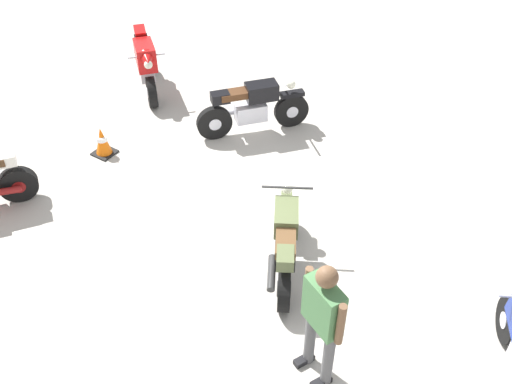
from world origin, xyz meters
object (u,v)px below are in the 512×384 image
(motorcycle_black_cruiser, at_px, (253,107))
(traffic_cone, at_px, (102,141))
(motorcycle_olive_vintage, at_px, (285,243))
(person_in_green_shirt, at_px, (322,316))
(motorcycle_red_sportbike, at_px, (146,62))

(motorcycle_black_cruiser, xyz_separation_m, traffic_cone, (1.80, 2.00, -0.26))
(motorcycle_black_cruiser, bearing_deg, motorcycle_olive_vintage, -98.72)
(motorcycle_black_cruiser, bearing_deg, person_in_green_shirt, -97.60)
(motorcycle_black_cruiser, bearing_deg, traffic_cone, 178.43)
(motorcycle_olive_vintage, distance_m, motorcycle_red_sportbike, 5.55)
(motorcycle_black_cruiser, xyz_separation_m, person_in_green_shirt, (-3.42, 3.79, 0.51))
(motorcycle_olive_vintage, bearing_deg, motorcycle_black_cruiser, 10.91)
(motorcycle_olive_vintage, height_order, person_in_green_shirt, person_in_green_shirt)
(motorcycle_red_sportbike, xyz_separation_m, person_in_green_shirt, (-6.04, 3.91, 0.44))
(motorcycle_black_cruiser, height_order, person_in_green_shirt, person_in_green_shirt)
(person_in_green_shirt, bearing_deg, motorcycle_olive_vintage, -109.88)
(motorcycle_red_sportbike, height_order, person_in_green_shirt, person_in_green_shirt)
(motorcycle_olive_vintage, bearing_deg, traffic_cone, 51.84)
(motorcycle_olive_vintage, distance_m, motorcycle_black_cruiser, 3.41)
(person_in_green_shirt, distance_m, traffic_cone, 5.57)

